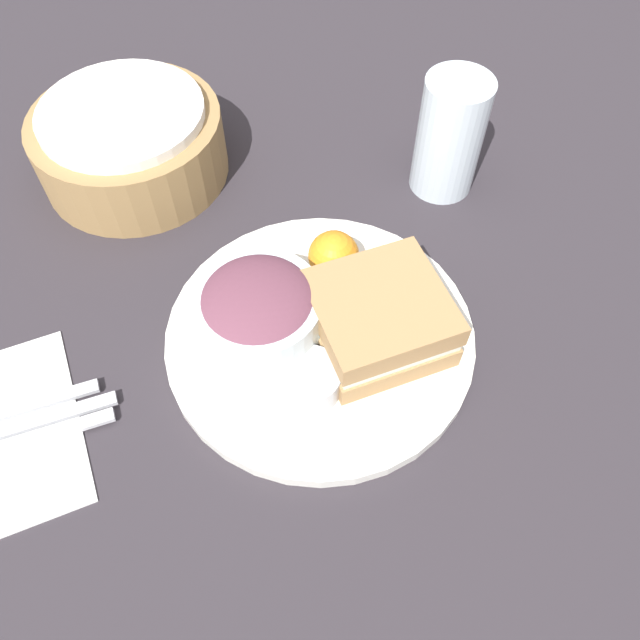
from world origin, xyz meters
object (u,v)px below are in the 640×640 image
salad_bowl (259,312)px  knife (9,430)px  plate (320,336)px  spoon (7,412)px  bread_basket (130,143)px  fork (10,448)px  drink_glass (450,136)px  dressing_cup (310,380)px  sandwich (379,319)px

salad_bowl → knife: salad_bowl is taller
plate → spoon: bearing=173.3°
bread_basket → knife: bread_basket is taller
fork → spoon: (0.00, 0.04, 0.00)m
plate → bread_basket: 0.32m
plate → drink_glass: bearing=34.4°
salad_bowl → dressing_cup: 0.08m
fork → knife: bearing=-90.0°
fork → knife: 0.02m
sandwich → knife: bearing=173.1°
bread_basket → drink_glass: bearing=-25.9°
drink_glass → fork: drink_glass is taller
dressing_cup → bread_basket: 0.36m
knife → drink_glass: bearing=-162.4°
bread_basket → salad_bowl: bearing=-79.0°
salad_bowl → drink_glass: 0.29m
fork → knife: size_ratio=0.95×
salad_bowl → knife: bearing=-179.1°
dressing_cup → drink_glass: bearing=39.0°
plate → salad_bowl: (-0.05, 0.02, 0.04)m
bread_basket → spoon: bread_basket is taller
sandwich → dressing_cup: sandwich is taller
plate → bread_basket: bread_basket is taller
salad_bowl → drink_glass: drink_glass is taller
fork → spoon: 0.04m
sandwich → fork: 0.34m
dressing_cup → spoon: dressing_cup is taller
plate → dressing_cup: size_ratio=5.24×
salad_bowl → spoon: bearing=176.5°
sandwich → knife: (-0.33, 0.04, -0.04)m
salad_bowl → bread_basket: size_ratio=0.55×
sandwich → bread_basket: 0.36m
sandwich → spoon: size_ratio=0.74×
dressing_cup → fork: dressing_cup is taller
sandwich → dressing_cup: size_ratio=2.14×
bread_basket → fork: 0.35m
dressing_cup → bread_basket: bread_basket is taller
knife → spoon: 0.02m
sandwich → drink_glass: (0.16, 0.17, 0.02)m
fork → drink_glass: bearing=-160.5°
plate → salad_bowl: 0.07m
salad_bowl → drink_glass: size_ratio=0.87×
bread_basket → fork: bread_basket is taller
plate → sandwich: size_ratio=2.45×
plate → knife: size_ratio=1.56×
salad_bowl → plate: bearing=-20.7°
sandwich → dressing_cup: (-0.08, -0.03, -0.01)m
bread_basket → sandwich: bearing=-64.8°
drink_glass → bread_basket: (-0.32, 0.15, -0.02)m
sandwich → drink_glass: bearing=45.9°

